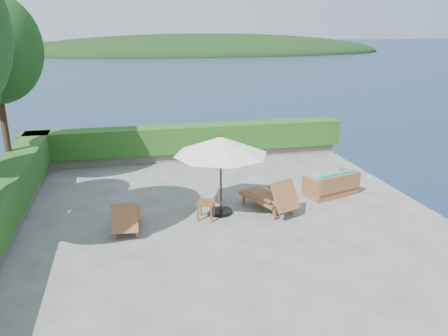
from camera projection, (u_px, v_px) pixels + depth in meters
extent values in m
plane|color=gray|center=(220.00, 215.00, 12.19)|extent=(12.00, 12.00, 0.00)
cube|color=#5B5549|center=(220.00, 264.00, 12.67)|extent=(12.00, 12.00, 3.00)
plane|color=#14213F|center=(220.00, 306.00, 13.11)|extent=(600.00, 600.00, 0.00)
ellipsoid|color=black|center=(204.00, 53.00, 148.36)|extent=(126.00, 57.60, 12.60)
cube|color=gray|center=(190.00, 155.00, 17.34)|extent=(12.00, 0.60, 0.36)
cube|color=gray|center=(2.00, 228.00, 10.96)|extent=(0.60, 12.00, 0.36)
cube|color=#1C4914|center=(190.00, 138.00, 17.13)|extent=(12.40, 0.90, 1.00)
cylinder|color=#3F2A18|center=(3.00, 119.00, 13.18)|extent=(0.20, 0.20, 4.68)
cylinder|color=black|center=(221.00, 212.00, 12.26)|extent=(0.62, 0.62, 0.10)
cylinder|color=#382114|center=(221.00, 176.00, 11.94)|extent=(0.06, 0.06, 2.22)
cone|color=silver|center=(221.00, 146.00, 11.68)|extent=(2.58, 2.58, 0.49)
sphere|color=#382114|center=(221.00, 135.00, 11.59)|extent=(0.08, 0.08, 0.08)
cube|color=brown|center=(115.00, 235.00, 10.73)|extent=(0.06, 0.06, 0.25)
cube|color=brown|center=(137.00, 233.00, 10.81)|extent=(0.06, 0.06, 0.25)
cube|color=brown|center=(118.00, 215.00, 11.83)|extent=(0.06, 0.06, 0.25)
cube|color=brown|center=(139.00, 214.00, 11.91)|extent=(0.06, 0.06, 0.25)
cube|color=brown|center=(127.00, 217.00, 11.37)|extent=(0.73, 1.31, 0.09)
cube|color=brown|center=(125.00, 218.00, 10.59)|extent=(0.67, 0.46, 0.68)
cube|color=brown|center=(113.00, 215.00, 11.09)|extent=(0.12, 0.83, 0.05)
cube|color=brown|center=(139.00, 214.00, 11.19)|extent=(0.12, 0.83, 0.05)
cube|color=brown|center=(274.00, 215.00, 11.81)|extent=(0.09, 0.09, 0.29)
cube|color=brown|center=(291.00, 210.00, 12.16)|extent=(0.09, 0.09, 0.29)
cube|color=brown|center=(244.00, 200.00, 12.85)|extent=(0.09, 0.09, 0.29)
cube|color=brown|center=(260.00, 195.00, 13.20)|extent=(0.09, 0.09, 0.29)
cube|color=brown|center=(264.00, 197.00, 12.53)|extent=(1.25, 1.64, 0.10)
cube|color=brown|center=(285.00, 196.00, 11.78)|extent=(0.87, 0.73, 0.79)
cube|color=brown|center=(259.00, 197.00, 12.10)|extent=(0.43, 0.91, 0.06)
cube|color=brown|center=(280.00, 191.00, 12.52)|extent=(0.43, 0.91, 0.06)
cube|color=brown|center=(198.00, 214.00, 11.71)|extent=(0.06, 0.06, 0.45)
cube|color=brown|center=(211.00, 215.00, 11.65)|extent=(0.06, 0.06, 0.45)
cube|color=brown|center=(201.00, 208.00, 12.05)|extent=(0.06, 0.06, 0.45)
cube|color=brown|center=(214.00, 209.00, 11.99)|extent=(0.06, 0.06, 0.45)
cube|color=brown|center=(206.00, 203.00, 11.78)|extent=(0.61, 0.61, 0.05)
cube|color=brown|center=(330.00, 189.00, 13.62)|extent=(1.77, 1.23, 0.36)
cube|color=brown|center=(340.00, 183.00, 13.21)|extent=(1.58, 0.58, 0.49)
cube|color=brown|center=(312.00, 185.00, 13.18)|extent=(0.33, 0.80, 0.40)
cube|color=brown|center=(349.00, 177.00, 13.89)|extent=(0.33, 0.80, 0.40)
cube|color=teal|center=(321.00, 183.00, 13.40)|extent=(0.85, 0.82, 0.16)
cube|color=teal|center=(339.00, 179.00, 13.75)|extent=(0.85, 0.82, 0.16)
cube|color=teal|center=(329.00, 180.00, 13.06)|extent=(0.64, 0.30, 0.32)
cube|color=teal|center=(347.00, 176.00, 13.41)|extent=(0.64, 0.30, 0.32)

